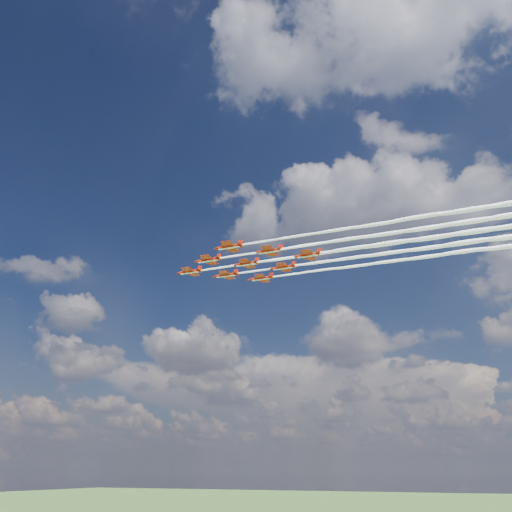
% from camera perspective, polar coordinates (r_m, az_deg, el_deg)
% --- Properties ---
extents(jet_lead, '(110.62, 10.42, 2.45)m').
position_cam_1_polar(jet_lead, '(155.43, 9.72, 0.64)').
color(jet_lead, '#B01A09').
extents(jet_row2_port, '(110.62, 10.42, 2.45)m').
position_cam_1_polar(jet_row2_port, '(147.65, 13.11, 2.26)').
color(jet_row2_port, '#B01A09').
extents(jet_row2_starb, '(110.62, 10.42, 2.45)m').
position_cam_1_polar(jet_row2_starb, '(160.77, 13.84, 0.17)').
color(jet_row2_starb, '#B01A09').
extents(jet_row3_port, '(110.62, 10.42, 2.45)m').
position_cam_1_polar(jet_row3_port, '(140.57, 16.87, 4.05)').
color(jet_row3_port, '#B01A09').
extents(jet_row3_centre, '(110.62, 10.42, 2.45)m').
position_cam_1_polar(jet_row3_centre, '(153.63, 17.30, 1.71)').
color(jet_row3_centre, '#B01A09').
extents(jet_row3_starb, '(110.62, 10.42, 2.45)m').
position_cam_1_polar(jet_row3_starb, '(166.90, 17.67, -0.26)').
color(jet_row3_starb, '#B01A09').
extents(jet_row4_port, '(110.62, 10.42, 2.45)m').
position_cam_1_polar(jet_row4_port, '(147.21, 21.10, 3.37)').
color(jet_row4_port, '#B01A09').
extents(jet_row4_starb, '(110.62, 10.42, 2.45)m').
position_cam_1_polar(jet_row4_starb, '(160.37, 21.16, 1.19)').
color(jet_row4_starb, '#B01A09').
extents(jet_tail, '(110.62, 10.42, 2.45)m').
position_cam_1_polar(jet_tail, '(154.60, 24.93, 2.75)').
color(jet_tail, '#B01A09').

